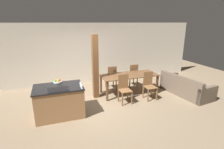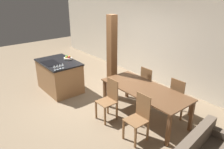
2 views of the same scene
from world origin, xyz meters
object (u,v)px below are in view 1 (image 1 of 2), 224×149
Objects in this scene: wine_glass_far at (81,83)px; couch at (185,87)px; dining_table at (129,77)px; dining_chair_near_right at (149,85)px; fruit_bowl at (58,82)px; dining_chair_near_left at (124,88)px; dining_chair_far_right at (133,75)px; dining_chair_far_left at (111,77)px; kitchen_island at (59,101)px; wine_glass_middle at (81,84)px; wine_glass_end at (80,82)px; timber_post at (95,67)px; wine_glass_near at (82,85)px.

wine_glass_far is 4.18m from couch.
dining_table is 0.86m from dining_chair_near_right.
dining_chair_near_left is (2.18, -0.13, -0.45)m from fruit_bowl.
dining_chair_far_right is at bearing 35.37° from wine_glass_far.
couch is at bearing -3.22° from fruit_bowl.
dining_chair_far_left is at bearing 49.22° from wine_glass_far.
dining_chair_near_left is at bearing 5.02° from kitchen_island.
fruit_bowl reaches higher than dining_chair_near_right.
wine_glass_middle reaches higher than fruit_bowl.
wine_glass_middle is (0.62, -0.64, 0.06)m from fruit_bowl.
wine_glass_far is at bearing -170.29° from dining_chair_near_right.
dining_table is at bearing 54.27° from dining_chair_near_left.
dining_table is (2.05, 1.20, -0.35)m from wine_glass_middle.
couch is (4.73, 0.06, -0.19)m from kitchen_island.
wine_glass_far and wine_glass_end have the same top height.
kitchen_island is 5.68× the size of fruit_bowl.
dining_table is at bearing 125.73° from dining_chair_far_left.
wine_glass_end reaches higher than dining_table.
wine_glass_middle reaches higher than dining_chair_far_right.
timber_post is at bearing 36.51° from dining_chair_far_left.
dining_chair_far_left is at bearing 35.55° from kitchen_island.
wine_glass_middle is at bearing -27.16° from kitchen_island.
couch is at bearing 3.07° from wine_glass_end.
kitchen_island is at bearing 35.55° from dining_chair_far_left.
timber_post is at bearing 58.51° from wine_glass_far.
wine_glass_far is at bearing 90.00° from wine_glass_near.
dining_table is at bearing 11.74° from fruit_bowl.
fruit_bowl reaches higher than couch.
timber_post reaches higher than dining_chair_near_left.
dining_chair_near_right is 1.00× the size of dining_chair_far_right.
wine_glass_middle is 0.14× the size of dining_chair_far_right.
wine_glass_middle is 3.21m from dining_chair_far_right.
wine_glass_far is 3.16m from dining_chair_far_right.
wine_glass_middle and wine_glass_far have the same top height.
wine_glass_end is 4.17m from couch.
wine_glass_near is (0.62, -0.72, 0.06)m from fruit_bowl.
wine_glass_near is at bearing -49.31° from fruit_bowl.
wine_glass_middle is 2.40m from dining_table.
fruit_bowl is at bearing 137.78° from wine_glass_far.
fruit_bowl reaches higher than dining_table.
kitchen_island reaches higher than couch.
dining_table is 2.20× the size of dining_chair_far_right.
wine_glass_middle is at bearing 88.08° from couch.
kitchen_island is at bearing -176.53° from dining_chair_near_right.
wine_glass_near is at bearing -159.11° from dining_chair_near_left.
timber_post is (-1.81, -0.61, 0.65)m from dining_chair_far_right.
couch is (1.55, -0.14, -0.25)m from dining_chair_near_right.
wine_glass_far is (0.00, 0.08, 0.00)m from wine_glass_middle.
dining_table is at bearing 125.73° from dining_chair_near_right.
wine_glass_middle is 1.00× the size of wine_glass_far.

